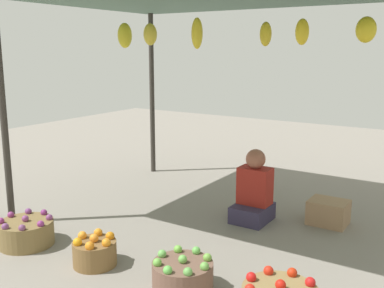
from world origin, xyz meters
name	(u,v)px	position (x,y,z in m)	size (l,w,h in m)	color
ground_plane	(222,221)	(0.00, 0.00, 0.00)	(14.00, 14.00, 0.00)	gray
market_stall_structure	(224,8)	(-0.01, 0.00, 2.21)	(4.06, 2.78, 2.35)	#38332D
vendor_person	(254,194)	(0.27, 0.21, 0.30)	(0.36, 0.44, 0.78)	#332E49
basket_purple_onions	(26,232)	(-1.26, -1.53, 0.12)	(0.51, 0.51, 0.29)	olive
basket_oranges	(95,252)	(-0.42, -1.48, 0.12)	(0.37, 0.37, 0.28)	brown
basket_green_apples	(183,276)	(0.45, -1.43, 0.12)	(0.47, 0.47, 0.29)	brown
wooden_crate_near_vendor	(328,212)	(0.98, 0.53, 0.13)	(0.39, 0.32, 0.26)	#9E7B58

